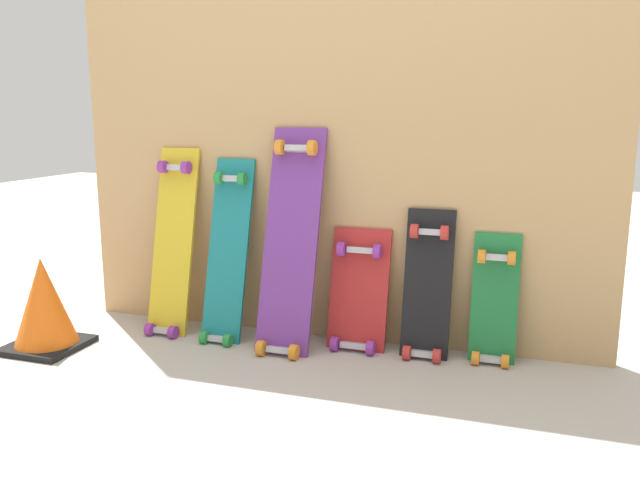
% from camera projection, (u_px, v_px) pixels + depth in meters
% --- Properties ---
extents(ground_plane, '(12.00, 12.00, 0.00)m').
position_uv_depth(ground_plane, '(325.00, 340.00, 2.72)').
color(ground_plane, '#B2AAA0').
extents(plywood_wall_panel, '(2.26, 0.04, 1.51)m').
position_uv_depth(plywood_wall_panel, '(331.00, 159.00, 2.64)').
color(plywood_wall_panel, tan).
rests_on(plywood_wall_panel, ground).
extents(skateboard_yellow, '(0.18, 0.26, 0.86)m').
position_uv_depth(skateboard_yellow, '(172.00, 249.00, 2.79)').
color(skateboard_yellow, gold).
rests_on(skateboard_yellow, ground).
extents(skateboard_teal, '(0.17, 0.27, 0.82)m').
position_uv_depth(skateboard_teal, '(227.00, 259.00, 2.71)').
color(skateboard_teal, '#197A7F').
rests_on(skateboard_teal, ground).
extents(skateboard_purple, '(0.22, 0.33, 0.95)m').
position_uv_depth(skateboard_purple, '(290.00, 248.00, 2.58)').
color(skateboard_purple, '#6B338C').
rests_on(skateboard_purple, ground).
extents(skateboard_red, '(0.24, 0.19, 0.55)m').
position_uv_depth(skateboard_red, '(358.00, 298.00, 2.60)').
color(skateboard_red, '#B22626').
rests_on(skateboard_red, ground).
extents(skateboard_black, '(0.19, 0.19, 0.64)m').
position_uv_depth(skateboard_black, '(427.00, 293.00, 2.51)').
color(skateboard_black, black).
rests_on(skateboard_black, ground).
extents(skateboard_green, '(0.18, 0.15, 0.56)m').
position_uv_depth(skateboard_green, '(494.00, 308.00, 2.46)').
color(skateboard_green, '#1E7238').
rests_on(skateboard_green, ground).
extents(traffic_cone, '(0.28, 0.28, 0.38)m').
position_uv_depth(traffic_cone, '(44.00, 304.00, 2.59)').
color(traffic_cone, black).
rests_on(traffic_cone, ground).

